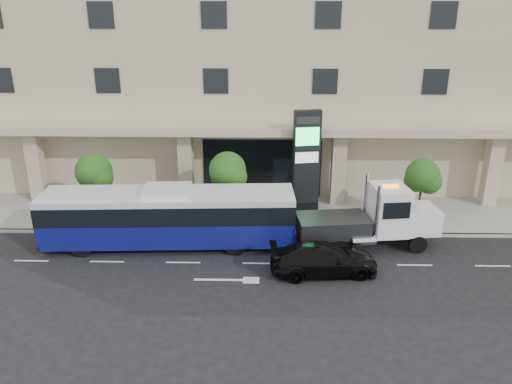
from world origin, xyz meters
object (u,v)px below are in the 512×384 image
black_sedan (324,259)px  signage_pylon (306,162)px  tow_truck (374,220)px  city_bus (169,216)px

black_sedan → signage_pylon: bearing=-2.2°
tow_truck → signage_pylon: 5.96m
signage_pylon → city_bus: bearing=-159.0°
city_bus → black_sedan: 8.76m
city_bus → signage_pylon: (7.77, 4.59, 1.72)m
city_bus → black_sedan: size_ratio=2.59×
city_bus → black_sedan: city_bus is taller
tow_truck → signage_pylon: bearing=120.2°
tow_truck → signage_pylon: (-3.42, 4.51, 1.85)m
black_sedan → city_bus: bearing=65.1°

